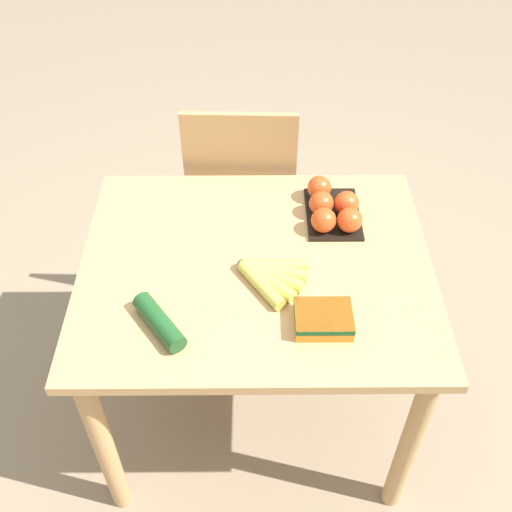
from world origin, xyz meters
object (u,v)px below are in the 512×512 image
Objects in this scene: banana_bunch at (269,275)px; tomato_pack at (332,208)px; carrot_bag at (323,318)px; chair at (243,204)px; cucumber_near at (159,322)px.

banana_bunch is 0.33m from tomato_pack.
banana_bunch is 1.35× the size of carrot_bag.
chair is at bearing 125.92° from tomato_pack.
carrot_bag is (0.22, -0.81, 0.29)m from chair.
banana_bunch is at bearing -127.24° from tomato_pack.
carrot_bag is at bearing -98.39° from tomato_pack.
cucumber_near is (-0.48, -0.43, -0.02)m from tomato_pack.
cucumber_near is at bearing -138.30° from tomato_pack.
chair is 6.45× the size of carrot_bag.
tomato_pack is (0.28, -0.39, 0.31)m from chair.
chair is at bearing 105.18° from carrot_bag.
banana_bunch is at bearing 130.18° from carrot_bag.
carrot_bag is (0.14, -0.16, 0.01)m from banana_bunch.
carrot_bag is 0.42m from cucumber_near.
banana_bunch is at bearing 30.81° from cucumber_near.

